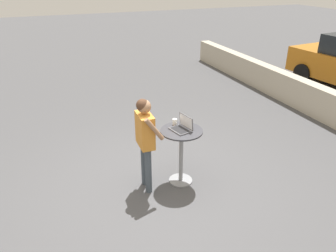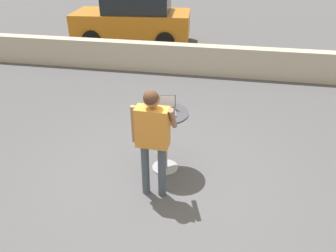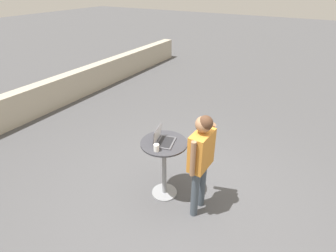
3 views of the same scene
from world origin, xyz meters
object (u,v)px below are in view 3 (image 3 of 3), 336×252
cafe_table (164,160)px  coffee_mug (156,148)px  standing_person (201,154)px  laptop (163,139)px

cafe_table → coffee_mug: size_ratio=8.61×
standing_person → coffee_mug: bearing=108.4°
cafe_table → coffee_mug: (-0.24, -0.02, 0.37)m
laptop → standing_person: standing_person is taller
standing_person → laptop: bearing=87.4°
cafe_table → standing_person: standing_person is taller
coffee_mug → standing_person: bearing=-71.6°
laptop → coffee_mug: bearing=-171.1°
laptop → standing_person: bearing=-92.6°
cafe_table → standing_person: (-0.04, -0.62, 0.35)m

